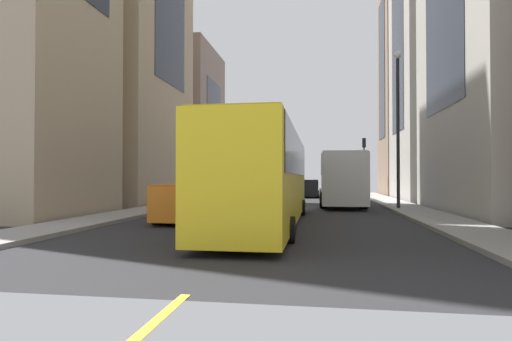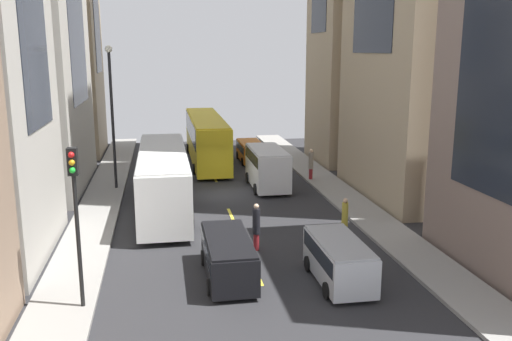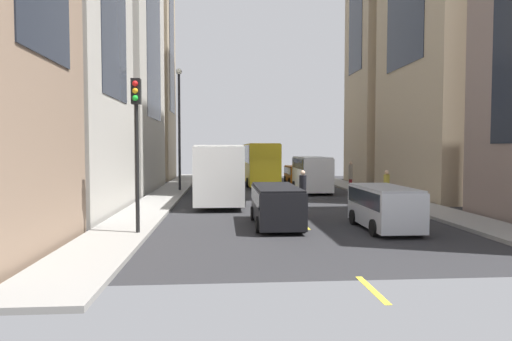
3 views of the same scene
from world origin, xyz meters
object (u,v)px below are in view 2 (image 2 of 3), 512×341
at_px(delivery_van_white, 267,165).
at_px(pedestrian_walking_far, 311,163).
at_px(car_orange_0, 251,150).
at_px(car_black_1, 228,254).
at_px(city_bus_white, 163,174).
at_px(pedestrian_waiting_curb, 345,219).
at_px(streetcar_yellow, 206,135).
at_px(traffic_light_near_corner, 75,198).
at_px(car_silver_2, 339,258).
at_px(pedestrian_crossing_near, 256,226).

xyz_separation_m(delivery_van_white, pedestrian_walking_far, (3.26, 1.37, -0.26)).
relative_size(car_orange_0, car_black_1, 0.93).
bearing_deg(car_orange_0, pedestrian_walking_far, -67.70).
distance_m(city_bus_white, pedestrian_waiting_curb, 10.71).
xyz_separation_m(city_bus_white, car_black_1, (2.37, -9.92, -1.04)).
relative_size(streetcar_yellow, pedestrian_waiting_curb, 6.58).
bearing_deg(traffic_light_near_corner, car_silver_2, 4.20).
bearing_deg(pedestrian_walking_far, streetcar_yellow, 81.59).
distance_m(car_orange_0, traffic_light_near_corner, 26.11).
height_order(streetcar_yellow, pedestrian_waiting_curb, streetcar_yellow).
height_order(car_silver_2, traffic_light_near_corner, traffic_light_near_corner).
distance_m(city_bus_white, pedestrian_walking_far, 11.11).
height_order(pedestrian_walking_far, traffic_light_near_corner, traffic_light_near_corner).
height_order(car_silver_2, pedestrian_waiting_curb, pedestrian_waiting_curb).
xyz_separation_m(car_black_1, car_silver_2, (4.09, -1.18, 0.03)).
bearing_deg(car_orange_0, traffic_light_near_corner, -112.15).
bearing_deg(pedestrian_walking_far, pedestrian_crossing_near, -163.25).
xyz_separation_m(car_black_1, pedestrian_walking_far, (7.47, 15.00, 0.29)).
xyz_separation_m(streetcar_yellow, pedestrian_crossing_near, (0.51, -20.05, -0.99)).
bearing_deg(traffic_light_near_corner, car_black_1, 19.57).
distance_m(delivery_van_white, pedestrian_crossing_near, 11.16).
height_order(streetcar_yellow, car_orange_0, streetcar_yellow).
height_order(car_orange_0, car_silver_2, car_silver_2).
height_order(car_orange_0, car_black_1, car_black_1).
distance_m(pedestrian_crossing_near, traffic_light_near_corner, 8.75).
relative_size(streetcar_yellow, traffic_light_near_corner, 2.55).
height_order(delivery_van_white, pedestrian_waiting_curb, delivery_van_white).
relative_size(pedestrian_waiting_curb, traffic_light_near_corner, 0.39).
height_order(city_bus_white, streetcar_yellow, streetcar_yellow).
bearing_deg(pedestrian_waiting_curb, car_orange_0, -4.57).
bearing_deg(streetcar_yellow, car_orange_0, -11.23).
xyz_separation_m(delivery_van_white, car_silver_2, (-0.12, -14.80, -0.51)).
bearing_deg(streetcar_yellow, car_silver_2, -82.87).
relative_size(car_orange_0, pedestrian_crossing_near, 2.05).
height_order(car_orange_0, pedestrian_walking_far, pedestrian_walking_far).
bearing_deg(car_black_1, traffic_light_near_corner, -160.43).
bearing_deg(car_black_1, car_silver_2, -16.02).
bearing_deg(pedestrian_walking_far, pedestrian_waiting_curb, -145.74).
bearing_deg(pedestrian_crossing_near, pedestrian_waiting_curb, -73.39).
xyz_separation_m(car_orange_0, car_black_1, (-4.54, -22.15, 0.03)).
height_order(car_black_1, car_silver_2, car_silver_2).
height_order(car_orange_0, traffic_light_near_corner, traffic_light_near_corner).
height_order(car_silver_2, pedestrian_walking_far, pedestrian_walking_far).
bearing_deg(pedestrian_waiting_curb, car_silver_2, 150.17).
bearing_deg(traffic_light_near_corner, delivery_van_white, 58.62).
height_order(delivery_van_white, pedestrian_crossing_near, delivery_van_white).
bearing_deg(pedestrian_crossing_near, car_silver_2, -134.08).
relative_size(delivery_van_white, car_silver_2, 1.23).
height_order(streetcar_yellow, traffic_light_near_corner, traffic_light_near_corner).
distance_m(streetcar_yellow, car_silver_2, 24.23).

